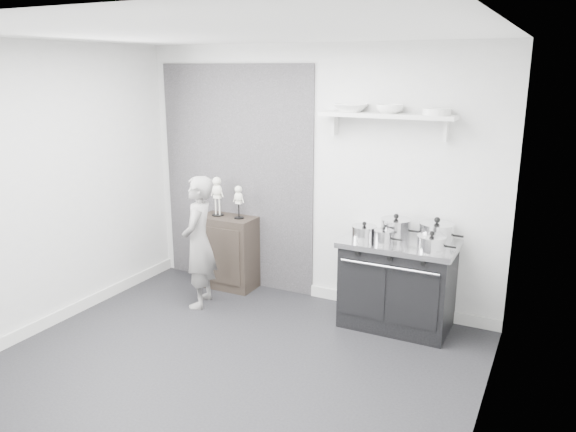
% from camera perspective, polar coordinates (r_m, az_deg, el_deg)
% --- Properties ---
extents(ground, '(4.00, 4.00, 0.00)m').
position_cam_1_polar(ground, '(4.91, -6.46, -15.27)').
color(ground, black).
rests_on(ground, ground).
extents(room_shell, '(4.02, 3.62, 2.71)m').
position_cam_1_polar(room_shell, '(4.50, -6.98, 4.27)').
color(room_shell, silver).
rests_on(room_shell, ground).
extents(wall_shelf, '(1.30, 0.26, 0.24)m').
position_cam_1_polar(wall_shelf, '(5.46, 9.99, 9.92)').
color(wall_shelf, silver).
rests_on(wall_shelf, room_shell).
extents(stove, '(1.08, 0.67, 0.86)m').
position_cam_1_polar(stove, '(5.56, 11.05, -6.75)').
color(stove, black).
rests_on(stove, ground).
extents(side_cabinet, '(0.64, 0.37, 0.83)m').
position_cam_1_polar(side_cabinet, '(6.46, -6.05, -3.64)').
color(side_cabinet, black).
rests_on(side_cabinet, ground).
extents(child, '(0.47, 0.59, 1.39)m').
position_cam_1_polar(child, '(5.92, -9.05, -2.64)').
color(child, gray).
rests_on(child, ground).
extents(pot_front_left, '(0.33, 0.24, 0.17)m').
position_cam_1_polar(pot_front_left, '(5.42, 7.75, -1.65)').
color(pot_front_left, '#BDBDBF').
rests_on(pot_front_left, stove).
extents(pot_back_left, '(0.38, 0.30, 0.24)m').
position_cam_1_polar(pot_back_left, '(5.50, 10.88, -1.21)').
color(pot_back_left, '#BDBDBF').
rests_on(pot_back_left, stove).
extents(pot_back_right, '(0.42, 0.33, 0.24)m').
position_cam_1_polar(pot_back_right, '(5.45, 14.84, -1.62)').
color(pot_back_right, '#BDBDBF').
rests_on(pot_back_right, stove).
extents(pot_front_right, '(0.35, 0.26, 0.19)m').
position_cam_1_polar(pot_front_right, '(5.17, 14.37, -2.71)').
color(pot_front_right, '#BDBDBF').
rests_on(pot_front_right, stove).
extents(pot_front_center, '(0.27, 0.18, 0.17)m').
position_cam_1_polar(pot_front_center, '(5.29, 9.70, -2.11)').
color(pot_front_center, '#BDBDBF').
rests_on(pot_front_center, stove).
extents(skeleton_full, '(0.14, 0.09, 0.51)m').
position_cam_1_polar(skeleton_full, '(6.35, -7.21, 2.31)').
color(skeleton_full, silver).
rests_on(skeleton_full, side_cabinet).
extents(skeleton_torso, '(0.12, 0.08, 0.43)m').
position_cam_1_polar(skeleton_torso, '(6.21, -5.04, 1.67)').
color(skeleton_torso, silver).
rests_on(skeleton_torso, side_cabinet).
extents(bowl_large, '(0.32, 0.32, 0.08)m').
position_cam_1_polar(bowl_large, '(5.56, 6.42, 10.86)').
color(bowl_large, white).
rests_on(bowl_large, wall_shelf).
extents(bowl_small, '(0.26, 0.26, 0.08)m').
position_cam_1_polar(bowl_small, '(5.44, 10.27, 10.66)').
color(bowl_small, white).
rests_on(bowl_small, wall_shelf).
extents(plate_stack, '(0.25, 0.25, 0.06)m').
position_cam_1_polar(plate_stack, '(5.33, 14.87, 10.21)').
color(plate_stack, white).
rests_on(plate_stack, wall_shelf).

